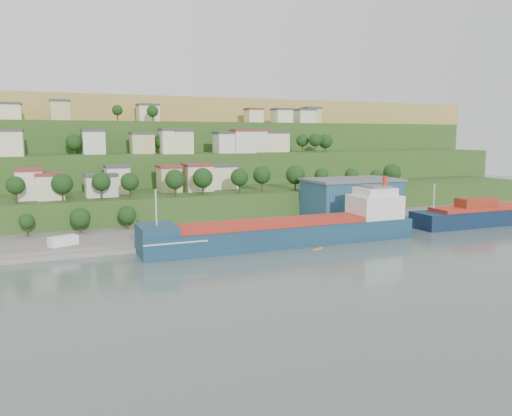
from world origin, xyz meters
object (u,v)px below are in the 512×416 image
caravan (63,242)px  warehouse (351,197)px  cargo_ship_near (291,232)px  cargo_ship_far (505,214)px  kayak_orange (250,251)px

caravan → warehouse: bearing=-17.5°
cargo_ship_near → cargo_ship_far: (81.78, 1.93, -0.30)m
kayak_orange → caravan: bearing=161.3°
cargo_ship_far → kayak_orange: (-95.77, -6.73, -2.60)m
warehouse → cargo_ship_near: bearing=-145.6°
cargo_ship_far → warehouse: cargo_ship_far is taller
caravan → cargo_ship_near: bearing=-36.2°
caravan → kayak_orange: size_ratio=2.11×
cargo_ship_near → kayak_orange: 15.08m
warehouse → kayak_orange: size_ratio=9.62×
cargo_ship_far → cargo_ship_near: bearing=-177.2°
cargo_ship_far → warehouse: size_ratio=2.13×
cargo_ship_near → caravan: cargo_ship_near is taller
kayak_orange → cargo_ship_far: bearing=6.5°
cargo_ship_near → caravan: (-57.28, 12.02, -0.35)m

